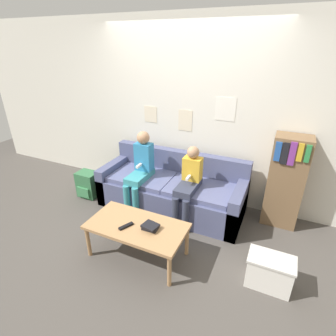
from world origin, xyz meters
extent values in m
plane|color=#4C4742|center=(0.00, 0.00, 0.00)|extent=(10.00, 10.00, 0.00)
cube|color=silver|center=(0.00, 1.01, 1.30)|extent=(8.00, 0.06, 2.60)
cube|color=beige|center=(-0.57, 0.98, 1.24)|extent=(0.21, 0.00, 0.24)
cube|color=beige|center=(0.00, 0.98, 1.20)|extent=(0.21, 0.00, 0.31)
cube|color=white|center=(0.57, 0.98, 1.42)|extent=(0.27, 0.00, 0.31)
cube|color=#4C5175|center=(0.00, 0.48, 0.20)|extent=(2.07, 0.80, 0.41)
cube|color=#4C5175|center=(0.00, 0.81, 0.60)|extent=(2.07, 0.14, 0.38)
cube|color=#4C5175|center=(-0.96, 0.48, 0.28)|extent=(0.14, 0.80, 0.57)
cube|color=#4C5175|center=(0.96, 0.48, 0.28)|extent=(0.14, 0.80, 0.57)
cube|color=slate|center=(-0.44, 0.44, 0.44)|extent=(0.87, 0.64, 0.07)
cube|color=slate|center=(0.44, 0.44, 0.44)|extent=(0.87, 0.64, 0.07)
cube|color=#AD7F51|center=(0.05, -0.55, 0.40)|extent=(1.09, 0.56, 0.04)
cylinder|color=#AD7F51|center=(-0.45, -0.79, 0.19)|extent=(0.04, 0.04, 0.39)
cylinder|color=#AD7F51|center=(0.56, -0.79, 0.19)|extent=(0.04, 0.04, 0.39)
cylinder|color=#AD7F51|center=(-0.45, -0.31, 0.19)|extent=(0.04, 0.04, 0.39)
cylinder|color=#AD7F51|center=(0.56, -0.31, 0.19)|extent=(0.04, 0.04, 0.39)
cylinder|color=teal|center=(-0.48, 0.05, 0.24)|extent=(0.09, 0.09, 0.48)
cylinder|color=teal|center=(-0.34, 0.05, 0.24)|extent=(0.09, 0.09, 0.48)
cube|color=teal|center=(-0.41, 0.31, 0.52)|extent=(0.23, 0.50, 0.09)
cube|color=teal|center=(-0.41, 0.45, 0.77)|extent=(0.24, 0.16, 0.40)
sphere|color=tan|center=(-0.41, 0.45, 1.05)|extent=(0.18, 0.18, 0.18)
cube|color=white|center=(-0.41, 0.30, 0.69)|extent=(0.03, 0.12, 0.03)
cylinder|color=#33384C|center=(0.25, 0.05, 0.24)|extent=(0.09, 0.09, 0.48)
cylinder|color=#33384C|center=(0.39, 0.05, 0.24)|extent=(0.09, 0.09, 0.48)
cube|color=#33384C|center=(0.32, 0.31, 0.52)|extent=(0.23, 0.50, 0.09)
cube|color=gold|center=(0.32, 0.45, 0.72)|extent=(0.24, 0.16, 0.31)
sphere|color=tan|center=(0.32, 0.45, 0.96)|extent=(0.16, 0.16, 0.16)
cube|color=white|center=(0.32, 0.30, 0.66)|extent=(0.03, 0.12, 0.03)
cube|color=black|center=(-0.04, -0.63, 0.43)|extent=(0.11, 0.17, 0.02)
cube|color=black|center=(0.22, -0.54, 0.44)|extent=(0.17, 0.13, 0.03)
cube|color=black|center=(0.22, -0.55, 0.47)|extent=(0.19, 0.17, 0.02)
cube|color=brown|center=(1.47, 0.80, 0.61)|extent=(0.43, 0.32, 1.23)
cube|color=#23519E|center=(1.31, 0.63, 1.07)|extent=(0.07, 0.02, 0.24)
cube|color=black|center=(1.39, 0.63, 1.05)|extent=(0.07, 0.02, 0.27)
cube|color=#7A3389|center=(1.47, 0.63, 1.06)|extent=(0.07, 0.02, 0.29)
cube|color=gold|center=(1.54, 0.63, 1.09)|extent=(0.06, 0.02, 0.22)
cube|color=#2D8442|center=(1.62, 0.63, 1.09)|extent=(0.05, 0.02, 0.21)
cube|color=silver|center=(1.45, -0.37, 0.16)|extent=(0.42, 0.25, 0.33)
cube|color=beige|center=(1.45, -0.37, 0.34)|extent=(0.44, 0.27, 0.02)
cube|color=#336B42|center=(-1.33, 0.25, 0.20)|extent=(0.32, 0.24, 0.41)
cube|color=#3D804F|center=(-1.33, 0.12, 0.12)|extent=(0.22, 0.03, 0.16)
camera|label=1|loc=(1.33, -2.51, 2.22)|focal=28.00mm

